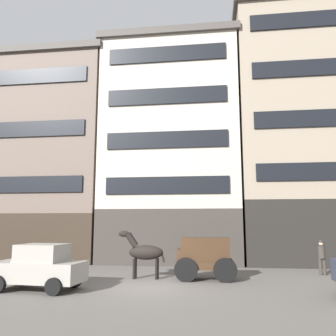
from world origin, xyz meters
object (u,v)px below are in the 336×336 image
object	(u,v)px
sedan_dark	(39,267)
pedestrian_officer	(322,256)
draft_horse	(144,252)
cargo_wagon	(204,255)

from	to	relation	value
sedan_dark	pedestrian_officer	xyz separation A→B (m)	(12.72, 5.66, 0.07)
sedan_dark	pedestrian_officer	size ratio (longest dim) A/B	2.13
draft_horse	pedestrian_officer	bearing A→B (deg)	14.10
cargo_wagon	sedan_dark	distance (m)	7.45
cargo_wagon	sedan_dark	size ratio (longest dim) A/B	0.77
draft_horse	sedan_dark	world-z (taller)	draft_horse
draft_horse	sedan_dark	xyz separation A→B (m)	(-3.68, -3.39, -0.36)
draft_horse	pedestrian_officer	xyz separation A→B (m)	(9.03, 2.27, -0.29)
cargo_wagon	draft_horse	size ratio (longest dim) A/B	1.25
draft_horse	pedestrian_officer	world-z (taller)	draft_horse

